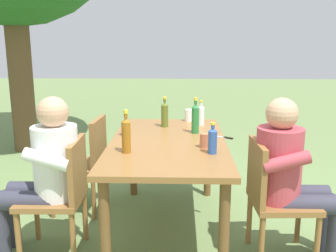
{
  "coord_description": "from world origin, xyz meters",
  "views": [
    {
      "loc": [
        -2.97,
        -0.1,
        1.58
      ],
      "look_at": [
        0.0,
        0.0,
        0.89
      ],
      "focal_mm": 41.45,
      "sensor_mm": 36.0,
      "label": 1
    }
  ],
  "objects_px": {
    "chair_near_left": "(272,194)",
    "cup_glass": "(126,129)",
    "bottle_clear": "(201,115)",
    "bottle_green": "(195,118)",
    "bottle_blue": "(213,140)",
    "person_in_plaid_shirt": "(289,172)",
    "table_knife": "(222,137)",
    "cup_white": "(189,115)",
    "chair_far_left": "(62,191)",
    "person_in_white_shirt": "(46,169)",
    "cup_terracotta": "(204,141)",
    "backpack_by_near_side": "(167,154)",
    "dining_table": "(168,152)",
    "bottle_amber": "(126,134)",
    "chair_far_right": "(86,160)",
    "bottle_olive": "(165,114)"
  },
  "relations": [
    {
      "from": "bottle_clear",
      "to": "bottle_amber",
      "type": "bearing_deg",
      "value": 147.53
    },
    {
      "from": "cup_glass",
      "to": "chair_far_right",
      "type": "bearing_deg",
      "value": 62.82
    },
    {
      "from": "dining_table",
      "to": "bottle_olive",
      "type": "bearing_deg",
      "value": 5.37
    },
    {
      "from": "chair_far_right",
      "to": "cup_glass",
      "type": "xyz_separation_m",
      "value": [
        -0.2,
        -0.4,
        0.34
      ]
    },
    {
      "from": "person_in_white_shirt",
      "to": "table_knife",
      "type": "bearing_deg",
      "value": -69.55
    },
    {
      "from": "person_in_plaid_shirt",
      "to": "table_knife",
      "type": "bearing_deg",
      "value": 41.44
    },
    {
      "from": "chair_near_left",
      "to": "table_knife",
      "type": "distance_m",
      "value": 0.65
    },
    {
      "from": "cup_terracotta",
      "to": "person_in_plaid_shirt",
      "type": "bearing_deg",
      "value": -107.71
    },
    {
      "from": "bottle_olive",
      "to": "cup_glass",
      "type": "distance_m",
      "value": 0.46
    },
    {
      "from": "person_in_white_shirt",
      "to": "cup_terracotta",
      "type": "xyz_separation_m",
      "value": [
        0.19,
        -1.14,
        0.17
      ]
    },
    {
      "from": "cup_white",
      "to": "bottle_clear",
      "type": "bearing_deg",
      "value": -147.76
    },
    {
      "from": "chair_far_left",
      "to": "chair_near_left",
      "type": "relative_size",
      "value": 1.0
    },
    {
      "from": "chair_far_right",
      "to": "person_in_plaid_shirt",
      "type": "relative_size",
      "value": 0.74
    },
    {
      "from": "table_knife",
      "to": "backpack_by_near_side",
      "type": "distance_m",
      "value": 1.5
    },
    {
      "from": "chair_near_left",
      "to": "bottle_blue",
      "type": "bearing_deg",
      "value": 84.52
    },
    {
      "from": "bottle_blue",
      "to": "backpack_by_near_side",
      "type": "distance_m",
      "value": 1.91
    },
    {
      "from": "chair_far_right",
      "to": "backpack_by_near_side",
      "type": "relative_size",
      "value": 1.85
    },
    {
      "from": "person_in_white_shirt",
      "to": "cup_terracotta",
      "type": "bearing_deg",
      "value": -80.66
    },
    {
      "from": "chair_far_left",
      "to": "bottle_amber",
      "type": "xyz_separation_m",
      "value": [
        0.04,
        -0.47,
        0.42
      ]
    },
    {
      "from": "dining_table",
      "to": "person_in_plaid_shirt",
      "type": "height_order",
      "value": "person_in_plaid_shirt"
    },
    {
      "from": "bottle_green",
      "to": "table_knife",
      "type": "height_order",
      "value": "bottle_green"
    },
    {
      "from": "person_in_plaid_shirt",
      "to": "bottle_green",
      "type": "height_order",
      "value": "person_in_plaid_shirt"
    },
    {
      "from": "bottle_green",
      "to": "cup_white",
      "type": "distance_m",
      "value": 0.48
    },
    {
      "from": "chair_far_right",
      "to": "table_knife",
      "type": "height_order",
      "value": "chair_far_right"
    },
    {
      "from": "chair_far_left",
      "to": "bottle_olive",
      "type": "bearing_deg",
      "value": -39.58
    },
    {
      "from": "person_in_white_shirt",
      "to": "bottle_blue",
      "type": "xyz_separation_m",
      "value": [
        0.04,
        -1.19,
        0.21
      ]
    },
    {
      "from": "chair_near_left",
      "to": "cup_glass",
      "type": "distance_m",
      "value": 1.28
    },
    {
      "from": "dining_table",
      "to": "table_knife",
      "type": "distance_m",
      "value": 0.46
    },
    {
      "from": "chair_far_left",
      "to": "cup_white",
      "type": "distance_m",
      "value": 1.49
    },
    {
      "from": "bottle_green",
      "to": "bottle_blue",
      "type": "xyz_separation_m",
      "value": [
        -0.59,
        -0.1,
        -0.04
      ]
    },
    {
      "from": "bottle_olive",
      "to": "cup_white",
      "type": "bearing_deg",
      "value": -42.19
    },
    {
      "from": "bottle_clear",
      "to": "cup_terracotta",
      "type": "bearing_deg",
      "value": 179.22
    },
    {
      "from": "bottle_clear",
      "to": "cup_white",
      "type": "relative_size",
      "value": 2.0
    },
    {
      "from": "bottle_clear",
      "to": "backpack_by_near_side",
      "type": "distance_m",
      "value": 1.13
    },
    {
      "from": "table_knife",
      "to": "backpack_by_near_side",
      "type": "relative_size",
      "value": 0.45
    },
    {
      "from": "bottle_clear",
      "to": "backpack_by_near_side",
      "type": "xyz_separation_m",
      "value": [
        0.86,
        0.34,
        -0.65
      ]
    },
    {
      "from": "person_in_white_shirt",
      "to": "cup_terracotta",
      "type": "distance_m",
      "value": 1.17
    },
    {
      "from": "bottle_blue",
      "to": "cup_white",
      "type": "relative_size",
      "value": 1.92
    },
    {
      "from": "chair_far_right",
      "to": "table_knife",
      "type": "relative_size",
      "value": 4.11
    },
    {
      "from": "person_in_white_shirt",
      "to": "bottle_amber",
      "type": "relative_size",
      "value": 3.82
    },
    {
      "from": "bottle_blue",
      "to": "bottle_clear",
      "type": "xyz_separation_m",
      "value": [
        0.9,
        0.04,
        0.0
      ]
    },
    {
      "from": "chair_far_left",
      "to": "chair_far_right",
      "type": "distance_m",
      "value": 0.73
    },
    {
      "from": "dining_table",
      "to": "bottle_green",
      "type": "distance_m",
      "value": 0.41
    },
    {
      "from": "chair_near_left",
      "to": "bottle_clear",
      "type": "xyz_separation_m",
      "value": [
        0.94,
        0.47,
        0.38
      ]
    },
    {
      "from": "bottle_blue",
      "to": "cup_glass",
      "type": "xyz_separation_m",
      "value": [
        0.49,
        0.68,
        -0.04
      ]
    },
    {
      "from": "bottle_amber",
      "to": "person_in_white_shirt",
      "type": "bearing_deg",
      "value": 93.8
    },
    {
      "from": "chair_near_left",
      "to": "cup_glass",
      "type": "bearing_deg",
      "value": 64.26
    },
    {
      "from": "chair_far_left",
      "to": "cup_glass",
      "type": "xyz_separation_m",
      "value": [
        0.53,
        -0.4,
        0.34
      ]
    },
    {
      "from": "bottle_green",
      "to": "cup_terracotta",
      "type": "distance_m",
      "value": 0.45
    },
    {
      "from": "person_in_plaid_shirt",
      "to": "backpack_by_near_side",
      "type": "relative_size",
      "value": 2.5
    }
  ]
}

